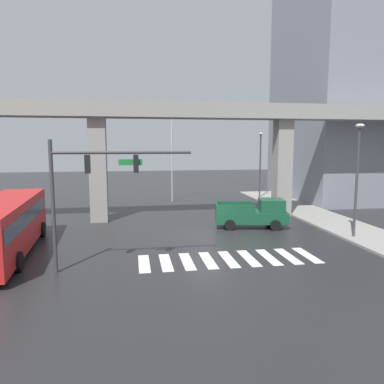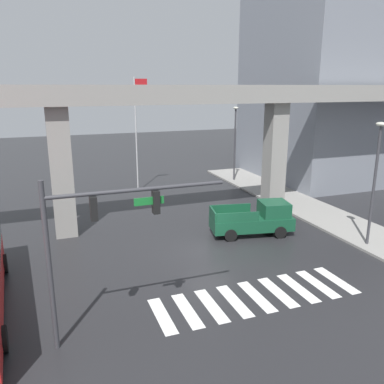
{
  "view_description": "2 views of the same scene",
  "coord_description": "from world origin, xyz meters",
  "views": [
    {
      "loc": [
        -4.87,
        -23.27,
        5.98
      ],
      "look_at": [
        -0.65,
        2.62,
        2.54
      ],
      "focal_mm": 34.13,
      "sensor_mm": 36.0,
      "label": 1
    },
    {
      "loc": [
        -8.26,
        -19.21,
        9.12
      ],
      "look_at": [
        -0.64,
        1.2,
        3.27
      ],
      "focal_mm": 36.96,
      "sensor_mm": 36.0,
      "label": 2
    }
  ],
  "objects": [
    {
      "name": "street_lamp_near_corner",
      "position": [
        8.98,
        -2.51,
        4.56
      ],
      "size": [
        0.44,
        0.7,
        7.24
      ],
      "color": "#38383D",
      "rests_on": "ground"
    },
    {
      "name": "traffic_signal_mast",
      "position": [
        -6.8,
        -5.98,
        4.39
      ],
      "size": [
        6.49,
        0.32,
        6.2
      ],
      "color": "#38383D",
      "rests_on": "ground"
    },
    {
      "name": "flagpole",
      "position": [
        -0.72,
        14.57,
        5.73
      ],
      "size": [
        1.16,
        0.12,
        9.87
      ],
      "color": "silver",
      "rests_on": "ground"
    },
    {
      "name": "street_lamp_far_north",
      "position": [
        8.98,
        15.09,
        4.56
      ],
      "size": [
        0.44,
        0.7,
        7.24
      ],
      "color": "#38383D",
      "rests_on": "ground"
    },
    {
      "name": "elevated_overpass",
      "position": [
        0.0,
        5.6,
        7.84
      ],
      "size": [
        49.28,
        2.3,
        9.2
      ],
      "color": "gray",
      "rests_on": "ground"
    },
    {
      "name": "sidewalk_east",
      "position": [
        10.18,
        2.0,
        0.07
      ],
      "size": [
        4.0,
        36.0,
        0.15
      ],
      "primitive_type": "cube",
      "color": "gray",
      "rests_on": "ground"
    },
    {
      "name": "city_bus",
      "position": [
        -11.75,
        -2.64,
        1.72
      ],
      "size": [
        3.32,
        10.95,
        2.99
      ],
      "color": "red",
      "rests_on": "ground"
    },
    {
      "name": "ground_plane",
      "position": [
        0.0,
        0.0,
        0.0
      ],
      "size": [
        120.0,
        120.0,
        0.0
      ],
      "primitive_type": "plane",
      "color": "#232326"
    },
    {
      "name": "street_lamp_mid_block",
      "position": [
        8.98,
        8.04,
        4.56
      ],
      "size": [
        0.44,
        0.7,
        7.24
      ],
      "color": "#38383D",
      "rests_on": "ground"
    },
    {
      "name": "crosswalk_stripes",
      "position": [
        -0.0,
        -5.35,
        0.01
      ],
      "size": [
        9.35,
        2.8,
        0.01
      ],
      "color": "silver",
      "rests_on": "ground"
    },
    {
      "name": "pickup_truck",
      "position": [
        3.8,
        1.52,
        0.99
      ],
      "size": [
        5.37,
        2.85,
        2.08
      ],
      "color": "#14472D",
      "rests_on": "ground"
    }
  ]
}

